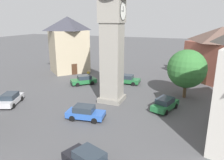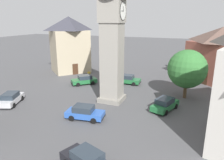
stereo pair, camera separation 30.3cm
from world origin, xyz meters
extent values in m
plane|color=#4C4C4F|center=(0.00, 0.00, 0.00)|extent=(200.00, 200.00, 0.00)
cube|color=gray|center=(0.00, 0.00, 0.30)|extent=(3.03, 3.03, 0.60)
cube|color=gray|center=(0.00, 0.00, 5.32)|extent=(2.43, 2.43, 9.43)
cube|color=gray|center=(0.00, 0.00, 11.37)|extent=(2.72, 2.72, 2.67)
cylinder|color=white|center=(0.00, 1.39, 11.37)|extent=(2.04, 0.04, 2.04)
torus|color=black|center=(0.00, 1.40, 11.37)|extent=(2.10, 0.06, 2.10)
cube|color=black|center=(0.00, 1.43, 11.59)|extent=(0.05, 0.02, 0.57)
cube|color=black|center=(0.31, 1.43, 11.37)|extent=(0.77, 0.02, 0.04)
cylinder|color=white|center=(0.00, -1.39, 11.37)|extent=(2.04, 0.04, 2.04)
torus|color=black|center=(0.00, -1.40, 11.37)|extent=(2.10, 0.06, 2.10)
cube|color=#236B38|center=(-8.03, -0.40, 0.59)|extent=(1.77, 4.13, 0.64)
cube|color=#28333D|center=(-8.03, -0.55, 1.21)|extent=(1.60, 2.13, 0.64)
cylinder|color=black|center=(-8.85, 0.82, 0.32)|extent=(0.23, 0.64, 0.64)
cylinder|color=black|center=(-7.25, 0.85, 0.32)|extent=(0.23, 0.64, 0.64)
cylinder|color=black|center=(-8.81, -1.64, 0.32)|extent=(0.23, 0.64, 0.64)
cylinder|color=black|center=(-7.21, -1.61, 0.32)|extent=(0.23, 0.64, 0.64)
cube|color=black|center=(-8.07, 1.62, 0.37)|extent=(1.67, 0.15, 0.16)
cube|color=#28333D|center=(13.27, 3.50, 1.21)|extent=(2.19, 2.51, 0.64)
cylinder|color=black|center=(12.04, 2.48, 0.32)|extent=(0.43, 0.68, 0.64)
cube|color=black|center=(12.52, 1.46, 0.37)|extent=(1.60, 0.69, 0.16)
cube|color=#236B38|center=(-5.01, -7.04, 0.59)|extent=(4.08, 4.12, 0.64)
cube|color=#28333D|center=(-5.12, -6.93, 1.21)|extent=(2.58, 2.59, 0.64)
cylinder|color=black|center=(-3.58, -7.36, 0.32)|extent=(0.60, 0.61, 0.64)
cylinder|color=black|center=(-4.72, -8.48, 0.32)|extent=(0.60, 0.61, 0.64)
cylinder|color=black|center=(-5.30, -5.60, 0.32)|extent=(0.60, 0.61, 0.64)
cylinder|color=black|center=(-6.44, -6.72, 0.32)|extent=(0.60, 0.61, 0.64)
cube|color=black|center=(-3.60, -8.48, 0.37)|extent=(1.27, 1.25, 0.16)
cube|color=#236B38|center=(0.48, 7.01, 0.59)|extent=(4.43, 2.98, 0.64)
cube|color=#28333D|center=(0.62, 6.96, 1.21)|extent=(2.50, 2.17, 0.64)
cylinder|color=black|center=(-0.95, 6.67, 0.32)|extent=(0.68, 0.42, 0.64)
cylinder|color=black|center=(-0.41, 8.17, 0.32)|extent=(0.68, 0.42, 0.64)
cylinder|color=black|center=(1.37, 5.84, 0.32)|extent=(0.68, 0.42, 0.64)
cylinder|color=black|center=(1.90, 7.35, 0.32)|extent=(0.68, 0.42, 0.64)
cube|color=black|center=(-1.43, 7.68, 0.37)|extent=(0.67, 1.61, 0.16)
cube|color=#2D5BB7|center=(6.16, -0.64, 0.59)|extent=(2.26, 4.30, 0.64)
cube|color=#28333D|center=(6.18, -0.79, 1.21)|extent=(1.84, 2.30, 0.64)
cylinder|color=black|center=(5.19, 0.46, 0.32)|extent=(0.31, 0.66, 0.64)
cylinder|color=black|center=(6.77, 0.69, 0.32)|extent=(0.31, 0.66, 0.64)
cylinder|color=black|center=(5.54, -1.97, 0.32)|extent=(0.31, 0.66, 0.64)
cylinder|color=black|center=(7.12, -1.75, 0.32)|extent=(0.31, 0.66, 0.64)
cube|color=black|center=(5.87, 1.36, 0.37)|extent=(1.67, 0.35, 0.16)
cube|color=silver|center=(5.97, -11.42, 0.59)|extent=(4.44, 3.09, 0.64)
cube|color=#28333D|center=(6.11, -11.37, 1.21)|extent=(2.53, 2.22, 0.64)
cylinder|color=black|center=(5.13, -12.62, 0.32)|extent=(0.68, 0.44, 0.64)
cylinder|color=black|center=(4.54, -11.13, 0.32)|extent=(0.68, 0.44, 0.64)
cylinder|color=black|center=(7.41, -11.71, 0.32)|extent=(0.68, 0.44, 0.64)
cylinder|color=black|center=(6.82, -10.22, 0.32)|extent=(0.68, 0.44, 0.64)
cube|color=black|center=(4.10, -12.17, 0.37)|extent=(0.73, 1.59, 0.16)
cylinder|color=black|center=(-8.08, -7.64, 0.41)|extent=(0.13, 0.13, 0.82)
cylinder|color=black|center=(-7.94, -7.77, 0.41)|extent=(0.13, 0.13, 0.82)
cube|color=gold|center=(-8.01, -7.71, 1.12)|extent=(0.41, 0.41, 0.60)
cylinder|color=gold|center=(-8.18, -7.55, 1.07)|extent=(0.09, 0.09, 0.60)
cylinder|color=gold|center=(-7.84, -7.86, 1.07)|extent=(0.09, 0.09, 0.60)
sphere|color=beige|center=(-8.01, -7.71, 1.57)|extent=(0.22, 0.22, 0.22)
sphere|color=black|center=(-8.02, -7.71, 1.59)|extent=(0.20, 0.20, 0.20)
cylinder|color=brown|center=(-4.78, 8.88, 1.13)|extent=(0.44, 0.44, 2.25)
sphere|color=#337033|center=(-4.78, 8.88, 4.07)|extent=(5.18, 5.18, 5.18)
cube|color=tan|center=(-12.11, -14.12, 4.15)|extent=(8.98, 8.89, 8.30)
pyramid|color=#383842|center=(-12.11, -14.12, 9.62)|extent=(9.43, 9.33, 2.65)
cube|color=#422819|center=(-10.18, -11.87, 1.05)|extent=(0.89, 0.78, 2.10)
cube|color=#422819|center=(3.54, 12.59, 1.05)|extent=(1.08, 0.37, 2.10)
cube|color=#995142|center=(-14.55, 13.37, 3.37)|extent=(10.98, 11.24, 6.73)
pyramid|color=brown|center=(-14.55, 13.37, 8.01)|extent=(11.53, 11.80, 2.55)
cube|color=#422819|center=(-12.45, 11.44, 1.05)|extent=(0.80, 0.86, 2.10)
camera|label=1|loc=(24.73, 9.73, 10.51)|focal=34.17mm
camera|label=2|loc=(24.62, 10.01, 10.51)|focal=34.17mm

